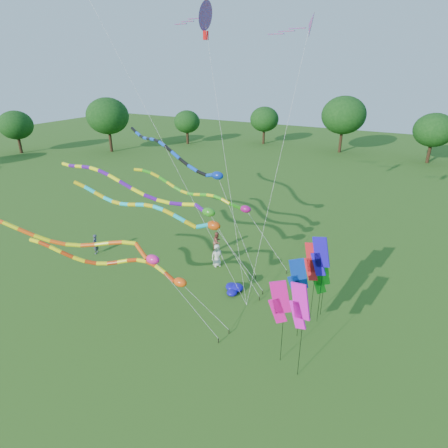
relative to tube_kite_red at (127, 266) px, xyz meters
The scene contains 20 objects.
ground 4.86m from the tube_kite_red, ahead, with size 160.00×160.00×0.00m, color #235616.
tree_ring 4.67m from the tube_kite_red, 66.26° to the left, with size 115.10×116.44×9.64m.
tube_kite_red is the anchor object (origin of this frame).
tube_kite_orange 3.17m from the tube_kite_red, 133.14° to the right, with size 13.92×4.45×7.44m.
tube_kite_purple 6.32m from the tube_kite_red, 117.17° to the left, with size 16.70×1.27×8.17m.
tube_kite_blue 12.12m from the tube_kite_red, 109.69° to the left, with size 16.02×6.55×9.30m.
tube_kite_cyan 4.94m from the tube_kite_red, 101.81° to the left, with size 13.59×2.50×7.11m.
tube_kite_green 9.23m from the tube_kite_red, 92.02° to the left, with size 12.98×1.03×7.08m.
delta_kite_high_a 15.77m from the tube_kite_red, 85.77° to the left, with size 7.50×5.03×18.32m.
delta_kite_high_c 16.30m from the tube_kite_red, 42.75° to the left, with size 2.94×3.72×16.83m.
banner_pole_magenta_b 10.20m from the tube_kite_red, ahead, with size 1.14×0.37×5.24m.
banner_pole_blue_a 9.73m from the tube_kite_red, 17.89° to the left, with size 1.10×0.52×5.02m.
banner_pole_blue_b 11.08m from the tube_kite_red, 26.60° to the left, with size 1.16×0.16×5.59m.
banner_pole_red 10.72m from the tube_kite_red, 28.34° to the left, with size 1.16×0.25×5.07m.
banner_pole_magenta_a 9.11m from the tube_kite_red, ahead, with size 1.11×0.50×4.86m.
banner_pole_green 11.39m from the tube_kite_red, 29.35° to the left, with size 1.10×0.53×4.02m.
blue_nylon_heap 7.37m from the tube_kite_red, 50.10° to the left, with size 1.26×1.20×0.49m.
person_a 8.53m from the tube_kite_red, 79.43° to the left, with size 0.88×0.57×1.79m, color silver.
person_b 10.05m from the tube_kite_red, 148.41° to the left, with size 0.61×0.40×1.67m, color #3B3F53.
person_c 10.49m from the tube_kite_red, 88.35° to the left, with size 0.83×0.65×1.71m, color #984637.
Camera 1 is at (10.62, -14.03, 14.28)m, focal length 30.00 mm.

